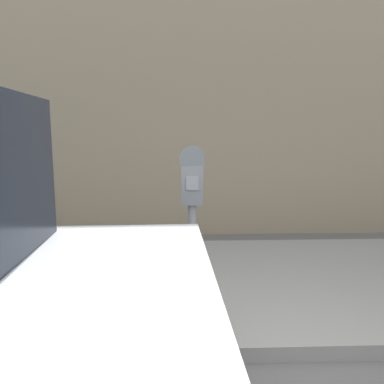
{
  "coord_description": "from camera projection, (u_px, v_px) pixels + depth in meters",
  "views": [
    {
      "loc": [
        -0.42,
        -1.73,
        1.69
      ],
      "look_at": [
        -0.32,
        1.12,
        1.25
      ],
      "focal_mm": 35.0,
      "sensor_mm": 36.0,
      "label": 1
    }
  ],
  "objects": [
    {
      "name": "sidewalk",
      "position": [
        217.0,
        282.0,
        4.14
      ],
      "size": [
        24.0,
        2.8,
        0.13
      ],
      "color": "#9E9B96",
      "rests_on": "ground_plane"
    },
    {
      "name": "building_facade",
      "position": [
        204.0,
        85.0,
        6.1
      ],
      "size": [
        24.0,
        0.3,
        4.96
      ],
      "color": "tan",
      "rests_on": "ground_plane"
    },
    {
      "name": "parking_meter",
      "position": [
        192.0,
        205.0,
        2.9
      ],
      "size": [
        0.2,
        0.12,
        1.47
      ],
      "color": "gray",
      "rests_on": "sidewalk"
    }
  ]
}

